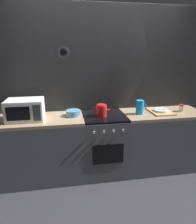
% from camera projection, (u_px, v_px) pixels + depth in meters
% --- Properties ---
extents(ground_plane, '(8.00, 8.00, 0.00)m').
position_uv_depth(ground_plane, '(103.00, 170.00, 3.02)').
color(ground_plane, '#2D2D33').
extents(back_wall, '(3.60, 0.05, 2.40)m').
position_uv_depth(back_wall, '(100.00, 90.00, 2.98)').
color(back_wall, gray).
rests_on(back_wall, ground_plane).
extents(counter_left, '(1.20, 0.60, 0.90)m').
position_uv_depth(counter_left, '(41.00, 149.00, 2.75)').
color(counter_left, '#515459').
rests_on(counter_left, ground_plane).
extents(stove_unit, '(0.60, 0.63, 0.90)m').
position_uv_depth(stove_unit, '(104.00, 144.00, 2.89)').
color(stove_unit, '#4C4C51').
rests_on(stove_unit, ground_plane).
extents(counter_right, '(1.20, 0.60, 0.90)m').
position_uv_depth(counter_right, '(161.00, 140.00, 3.04)').
color(counter_right, '#515459').
rests_on(counter_right, ground_plane).
extents(microwave, '(0.46, 0.35, 0.27)m').
position_uv_depth(microwave, '(25.00, 110.00, 2.54)').
color(microwave, white).
rests_on(microwave, counter_left).
extents(kettle, '(0.28, 0.15, 0.17)m').
position_uv_depth(kettle, '(102.00, 110.00, 2.70)').
color(kettle, red).
rests_on(kettle, stove_unit).
extents(mixing_bowl, '(0.20, 0.20, 0.08)m').
position_uv_depth(mixing_bowl, '(73.00, 113.00, 2.72)').
color(mixing_bowl, teal).
rests_on(mixing_bowl, counter_left).
extents(pitcher, '(0.16, 0.11, 0.20)m').
position_uv_depth(pitcher, '(140.00, 107.00, 2.79)').
color(pitcher, '#198CD8').
rests_on(pitcher, counter_right).
extents(dish_pile, '(0.30, 0.40, 0.06)m').
position_uv_depth(dish_pile, '(161.00, 111.00, 2.89)').
color(dish_pile, tan).
rests_on(dish_pile, counter_right).
extents(spice_jar, '(0.08, 0.08, 0.10)m').
position_uv_depth(spice_jar, '(181.00, 108.00, 2.93)').
color(spice_jar, silver).
rests_on(spice_jar, counter_right).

